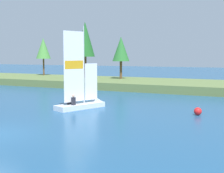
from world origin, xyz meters
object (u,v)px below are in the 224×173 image
object	(u,v)px
shoreline_tree_midleft	(85,40)
sailboat	(87,101)
shoreline_tree_centre	(121,49)
channel_buoy	(198,111)
shoreline_tree_left	(43,48)

from	to	relation	value
shoreline_tree_midleft	sailboat	xyz separation A→B (m)	(10.52, -17.85, -5.79)
shoreline_tree_centre	channel_buoy	bearing A→B (deg)	-52.33
shoreline_tree_left	channel_buoy	distance (m)	34.13
shoreline_tree_centre	sailboat	distance (m)	19.10
shoreline_tree_centre	sailboat	bearing A→B (deg)	-74.48
shoreline_tree_left	shoreline_tree_centre	world-z (taller)	shoreline_tree_left
shoreline_tree_midleft	channel_buoy	distance (m)	26.42
sailboat	shoreline_tree_midleft	bearing A→B (deg)	52.17
sailboat	channel_buoy	distance (m)	8.49
shoreline_tree_left	shoreline_tree_centre	xyz separation A→B (m)	(14.36, -1.75, -0.28)
shoreline_tree_left	shoreline_tree_midleft	size ratio (longest dim) A/B	0.75
shoreline_tree_left	shoreline_tree_centre	size ratio (longest dim) A/B	1.05
shoreline_tree_centre	sailboat	size ratio (longest dim) A/B	0.85
sailboat	shoreline_tree_left	bearing A→B (deg)	66.16
shoreline_tree_left	sailboat	bearing A→B (deg)	-45.49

